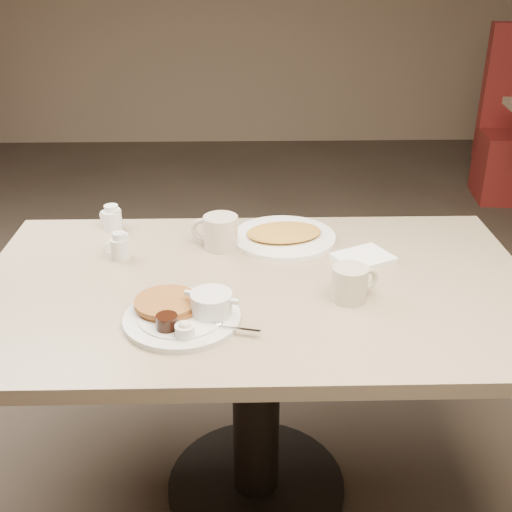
{
  "coord_description": "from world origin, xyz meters",
  "views": [
    {
      "loc": [
        -0.04,
        -1.51,
        1.57
      ],
      "look_at": [
        0.0,
        0.02,
        0.82
      ],
      "focal_mm": 44.87,
      "sensor_mm": 36.0,
      "label": 1
    }
  ],
  "objects_px": {
    "coffee_mug_near": "(351,283)",
    "creamer_left": "(120,247)",
    "main_plate": "(185,312)",
    "creamer_right": "(112,218)",
    "diner_table": "(256,336)",
    "coffee_mug_far": "(219,232)",
    "hash_plate": "(284,236)"
  },
  "relations": [
    {
      "from": "coffee_mug_far",
      "to": "creamer_left",
      "type": "distance_m",
      "value": 0.29
    },
    {
      "from": "diner_table",
      "to": "coffee_mug_far",
      "type": "bearing_deg",
      "value": 114.8
    },
    {
      "from": "creamer_right",
      "to": "creamer_left",
      "type": "bearing_deg",
      "value": -74.23
    },
    {
      "from": "main_plate",
      "to": "creamer_right",
      "type": "height_order",
      "value": "creamer_right"
    },
    {
      "from": "coffee_mug_near",
      "to": "creamer_left",
      "type": "xyz_separation_m",
      "value": [
        -0.63,
        0.25,
        -0.01
      ]
    },
    {
      "from": "diner_table",
      "to": "creamer_right",
      "type": "height_order",
      "value": "creamer_right"
    },
    {
      "from": "creamer_right",
      "to": "diner_table",
      "type": "bearing_deg",
      "value": -39.65
    },
    {
      "from": "main_plate",
      "to": "coffee_mug_far",
      "type": "height_order",
      "value": "coffee_mug_far"
    },
    {
      "from": "creamer_left",
      "to": "creamer_right",
      "type": "distance_m",
      "value": 0.22
    },
    {
      "from": "diner_table",
      "to": "creamer_left",
      "type": "xyz_separation_m",
      "value": [
        -0.39,
        0.16,
        0.21
      ]
    },
    {
      "from": "coffee_mug_near",
      "to": "main_plate",
      "type": "bearing_deg",
      "value": -167.31
    },
    {
      "from": "diner_table",
      "to": "coffee_mug_far",
      "type": "relative_size",
      "value": 9.54
    },
    {
      "from": "diner_table",
      "to": "main_plate",
      "type": "bearing_deg",
      "value": -133.47
    },
    {
      "from": "creamer_right",
      "to": "coffee_mug_far",
      "type": "bearing_deg",
      "value": -23.12
    },
    {
      "from": "creamer_right",
      "to": "hash_plate",
      "type": "distance_m",
      "value": 0.55
    },
    {
      "from": "creamer_left",
      "to": "hash_plate",
      "type": "height_order",
      "value": "creamer_left"
    },
    {
      "from": "main_plate",
      "to": "coffee_mug_near",
      "type": "bearing_deg",
      "value": 12.69
    },
    {
      "from": "creamer_left",
      "to": "creamer_right",
      "type": "bearing_deg",
      "value": 105.77
    },
    {
      "from": "coffee_mug_near",
      "to": "creamer_right",
      "type": "distance_m",
      "value": 0.83
    },
    {
      "from": "coffee_mug_near",
      "to": "creamer_left",
      "type": "bearing_deg",
      "value": 158.17
    },
    {
      "from": "diner_table",
      "to": "coffee_mug_near",
      "type": "height_order",
      "value": "coffee_mug_near"
    },
    {
      "from": "diner_table",
      "to": "main_plate",
      "type": "distance_m",
      "value": 0.32
    },
    {
      "from": "main_plate",
      "to": "creamer_right",
      "type": "bearing_deg",
      "value": 116.22
    },
    {
      "from": "diner_table",
      "to": "coffee_mug_far",
      "type": "distance_m",
      "value": 0.33
    },
    {
      "from": "creamer_right",
      "to": "hash_plate",
      "type": "height_order",
      "value": "creamer_right"
    },
    {
      "from": "main_plate",
      "to": "creamer_left",
      "type": "distance_m",
      "value": 0.41
    },
    {
      "from": "creamer_left",
      "to": "diner_table",
      "type": "bearing_deg",
      "value": -22.3
    },
    {
      "from": "coffee_mug_near",
      "to": "creamer_left",
      "type": "height_order",
      "value": "coffee_mug_near"
    },
    {
      "from": "main_plate",
      "to": "coffee_mug_near",
      "type": "relative_size",
      "value": 2.65
    },
    {
      "from": "creamer_right",
      "to": "hash_plate",
      "type": "relative_size",
      "value": 0.22
    },
    {
      "from": "main_plate",
      "to": "creamer_left",
      "type": "relative_size",
      "value": 4.66
    },
    {
      "from": "diner_table",
      "to": "hash_plate",
      "type": "bearing_deg",
      "value": 71.56
    }
  ]
}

